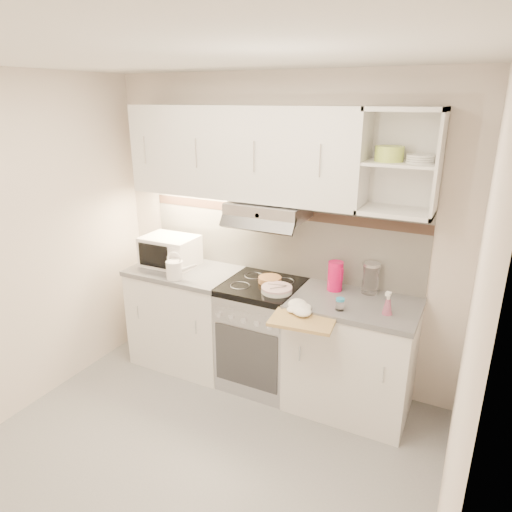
{
  "coord_description": "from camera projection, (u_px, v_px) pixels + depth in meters",
  "views": [
    {
      "loc": [
        1.46,
        -1.93,
        2.3
      ],
      "look_at": [
        0.02,
        0.95,
        1.18
      ],
      "focal_mm": 32.0,
      "sensor_mm": 36.0,
      "label": 1
    }
  ],
  "objects": [
    {
      "name": "spray_bottle",
      "position": [
        388.0,
        305.0,
        3.1
      ],
      "size": [
        0.07,
        0.07,
        0.18
      ],
      "rotation": [
        0.0,
        0.0,
        -0.09
      ],
      "color": "pink",
      "rests_on": "worktop_right"
    },
    {
      "name": "cutting_board",
      "position": [
        304.0,
        317.0,
        3.14
      ],
      "size": [
        0.47,
        0.43,
        0.02
      ],
      "primitive_type": "cube",
      "rotation": [
        0.0,
        0.0,
        0.11
      ],
      "color": "#A9844A",
      "rests_on": "base_cabinet_right"
    },
    {
      "name": "worktop_right",
      "position": [
        355.0,
        304.0,
        3.32
      ],
      "size": [
        0.92,
        0.62,
        0.04
      ],
      "primitive_type": "cube",
      "color": "slate",
      "rests_on": "base_cabinet_right"
    },
    {
      "name": "bread_loaf",
      "position": [
        270.0,
        280.0,
        3.65
      ],
      "size": [
        0.18,
        0.18,
        0.05
      ],
      "primitive_type": "cylinder",
      "color": "#B47A3E",
      "rests_on": "electric_range"
    },
    {
      "name": "base_cabinet_right",
      "position": [
        351.0,
        358.0,
        3.47
      ],
      "size": [
        0.9,
        0.6,
        0.86
      ],
      "primitive_type": "cube",
      "color": "white",
      "rests_on": "ground"
    },
    {
      "name": "microwave",
      "position": [
        170.0,
        251.0,
        4.0
      ],
      "size": [
        0.47,
        0.35,
        0.26
      ],
      "rotation": [
        0.0,
        0.0,
        0.02
      ],
      "color": "white",
      "rests_on": "worktop_left"
    },
    {
      "name": "watering_can",
      "position": [
        176.0,
        269.0,
        3.71
      ],
      "size": [
        0.27,
        0.14,
        0.23
      ],
      "rotation": [
        0.0,
        0.0,
        0.24
      ],
      "color": "white",
      "rests_on": "worktop_left"
    },
    {
      "name": "room_shell",
      "position": [
        211.0,
        215.0,
        2.78
      ],
      "size": [
        3.04,
        2.84,
        2.52
      ],
      "color": "silver",
      "rests_on": "ground"
    },
    {
      "name": "worktop_left",
      "position": [
        185.0,
        271.0,
        3.96
      ],
      "size": [
        0.92,
        0.62,
        0.04
      ],
      "primitive_type": "cube",
      "color": "slate",
      "rests_on": "base_cabinet_left"
    },
    {
      "name": "ground",
      "position": [
        189.0,
        467.0,
        3.0
      ],
      "size": [
        3.0,
        3.0,
        0.0
      ],
      "primitive_type": "plane",
      "color": "gray",
      "rests_on": "ground"
    },
    {
      "name": "glass_jar",
      "position": [
        371.0,
        278.0,
        3.42
      ],
      "size": [
        0.13,
        0.13,
        0.24
      ],
      "rotation": [
        0.0,
        0.0,
        0.19
      ],
      "color": "white",
      "rests_on": "worktop_right"
    },
    {
      "name": "electric_range",
      "position": [
        262.0,
        334.0,
        3.78
      ],
      "size": [
        0.6,
        0.6,
        0.9
      ],
      "color": "#B7B7BC",
      "rests_on": "ground"
    },
    {
      "name": "plate_stack",
      "position": [
        277.0,
        289.0,
        3.47
      ],
      "size": [
        0.24,
        0.24,
        0.05
      ],
      "rotation": [
        0.0,
        0.0,
        0.39
      ],
      "color": "silver",
      "rests_on": "electric_range"
    },
    {
      "name": "dish_towel",
      "position": [
        301.0,
        308.0,
        3.17
      ],
      "size": [
        0.26,
        0.23,
        0.06
      ],
      "primitive_type": null,
      "rotation": [
        0.0,
        0.0,
        -0.14
      ],
      "color": "white",
      "rests_on": "cutting_board"
    },
    {
      "name": "spice_jar",
      "position": [
        340.0,
        304.0,
        3.17
      ],
      "size": [
        0.06,
        0.06,
        0.09
      ],
      "rotation": [
        0.0,
        0.0,
        0.08
      ],
      "color": "silver",
      "rests_on": "worktop_right"
    },
    {
      "name": "pink_pitcher",
      "position": [
        335.0,
        276.0,
        3.48
      ],
      "size": [
        0.12,
        0.11,
        0.23
      ],
      "rotation": [
        0.0,
        0.0,
        -0.38
      ],
      "color": "#D70B50",
      "rests_on": "worktop_right"
    },
    {
      "name": "base_cabinet_left",
      "position": [
        188.0,
        317.0,
        4.11
      ],
      "size": [
        0.9,
        0.6,
        0.86
      ],
      "primitive_type": "cube",
      "color": "white",
      "rests_on": "ground"
    }
  ]
}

